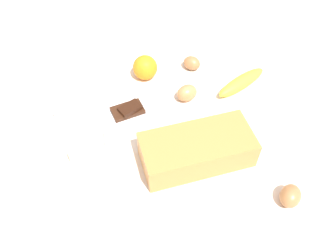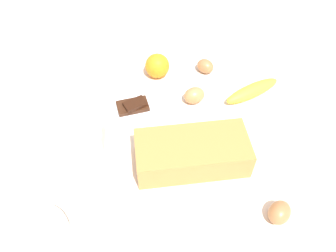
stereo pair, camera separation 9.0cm
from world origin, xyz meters
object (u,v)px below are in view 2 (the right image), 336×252
(sugar_bowl, at_px, (33,238))
(egg_beside_bowl, at_px, (205,66))
(loaf_pan, at_px, (192,153))
(flour_bowl, at_px, (82,95))
(butter_block, at_px, (87,136))
(egg_loose, at_px, (194,95))
(chocolate_plate, at_px, (133,107))
(egg_near_butter, at_px, (279,213))
(orange_fruit, at_px, (157,66))
(banana, at_px, (252,91))

(sugar_bowl, bearing_deg, egg_beside_bowl, 53.08)
(loaf_pan, bearing_deg, flour_bowl, 137.72)
(butter_block, relative_size, egg_beside_bowl, 1.59)
(flour_bowl, bearing_deg, egg_beside_bowl, 18.70)
(sugar_bowl, relative_size, egg_beside_bowl, 2.72)
(butter_block, bearing_deg, egg_loose, 27.10)
(flour_bowl, bearing_deg, loaf_pan, -36.35)
(chocolate_plate, bearing_deg, sugar_bowl, -116.22)
(sugar_bowl, bearing_deg, loaf_pan, 30.34)
(egg_near_butter, height_order, egg_loose, egg_loose)
(sugar_bowl, relative_size, orange_fruit, 1.99)
(sugar_bowl, relative_size, egg_near_butter, 2.53)
(loaf_pan, relative_size, sugar_bowl, 1.90)
(flour_bowl, xyz_separation_m, butter_block, (0.03, -0.16, 0.00))
(sugar_bowl, bearing_deg, orange_fruit, 64.02)
(orange_fruit, height_order, egg_beside_bowl, orange_fruit)
(banana, relative_size, orange_fruit, 2.46)
(orange_fruit, relative_size, chocolate_plate, 0.59)
(banana, bearing_deg, egg_near_butter, -91.94)
(loaf_pan, height_order, butter_block, loaf_pan)
(butter_block, relative_size, egg_loose, 1.42)
(flour_bowl, height_order, orange_fruit, orange_fruit)
(loaf_pan, bearing_deg, egg_beside_bowl, 73.08)
(banana, relative_size, egg_near_butter, 3.13)
(egg_loose, bearing_deg, flour_bowl, 178.74)
(egg_beside_bowl, bearing_deg, flour_bowl, -161.30)
(egg_near_butter, bearing_deg, loaf_pan, 139.94)
(banana, distance_m, butter_block, 0.50)
(orange_fruit, relative_size, butter_block, 0.86)
(sugar_bowl, relative_size, banana, 0.81)
(chocolate_plate, bearing_deg, banana, 8.23)
(banana, xyz_separation_m, egg_loose, (-0.18, -0.02, 0.00))
(sugar_bowl, height_order, banana, sugar_bowl)
(orange_fruit, xyz_separation_m, egg_beside_bowl, (0.15, 0.01, -0.02))
(banana, distance_m, egg_beside_bowl, 0.17)
(egg_beside_bowl, xyz_separation_m, egg_loose, (-0.05, -0.13, 0.00))
(orange_fruit, distance_m, egg_loose, 0.16)
(butter_block, xyz_separation_m, chocolate_plate, (0.12, 0.12, -0.02))
(banana, bearing_deg, orange_fruit, 160.76)
(butter_block, distance_m, egg_loose, 0.33)
(sugar_bowl, bearing_deg, egg_loose, 48.61)
(loaf_pan, relative_size, chocolate_plate, 2.25)
(orange_fruit, relative_size, egg_loose, 1.22)
(orange_fruit, height_order, egg_near_butter, orange_fruit)
(banana, distance_m, chocolate_plate, 0.36)
(butter_block, distance_m, egg_near_butter, 0.51)
(loaf_pan, distance_m, sugar_bowl, 0.41)
(banana, distance_m, orange_fruit, 0.30)
(egg_near_butter, bearing_deg, sugar_bowl, -174.86)
(loaf_pan, bearing_deg, butter_block, 160.29)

